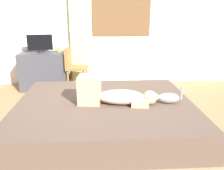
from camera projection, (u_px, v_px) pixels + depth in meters
ground_plane at (103, 140)px, 2.89m from camera, size 16.00×16.00×0.00m
back_wall_with_window at (101, 15)px, 4.87m from camera, size 6.40×0.14×2.90m
bed at (105, 118)px, 2.97m from camera, size 2.21×1.90×0.45m
person_lying at (113, 95)px, 2.81m from camera, size 0.94×0.35×0.34m
cat at (167, 98)px, 2.83m from camera, size 0.36×0.14×0.21m
desk at (45, 71)px, 4.75m from camera, size 0.90×0.56×0.74m
tv_monitor at (40, 43)px, 4.58m from camera, size 0.48×0.10×0.35m
cup at (59, 50)px, 4.71m from camera, size 0.08×0.08×0.09m
chair_by_desk at (73, 65)px, 4.58m from camera, size 0.43×0.43×0.86m
curtain_left at (80, 21)px, 4.77m from camera, size 0.44×0.06×2.66m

